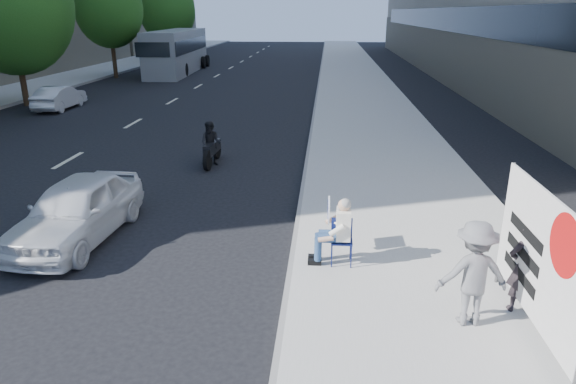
# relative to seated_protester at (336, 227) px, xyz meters

# --- Properties ---
(ground) EXTENTS (160.00, 160.00, 0.00)m
(ground) POSITION_rel_seated_protester_xyz_m (-2.29, -1.00, -0.87)
(ground) COLOR black
(ground) RESTS_ON ground
(near_sidewalk) EXTENTS (5.00, 120.00, 0.15)m
(near_sidewalk) POSITION_rel_seated_protester_xyz_m (1.71, 19.00, -0.80)
(near_sidewalk) COLOR #ABA7A0
(near_sidewalk) RESTS_ON ground
(tree_far_c) EXTENTS (6.00, 6.00, 8.47)m
(tree_far_c) POSITION_rel_seated_protester_xyz_m (-15.99, 17.00, 4.15)
(tree_far_c) COLOR #382616
(tree_far_c) RESTS_ON ground
(tree_far_d) EXTENTS (4.80, 4.80, 7.65)m
(tree_far_d) POSITION_rel_seated_protester_xyz_m (-15.99, 29.00, 4.01)
(tree_far_d) COLOR #382616
(tree_far_d) RESTS_ON ground
(tree_far_e) EXTENTS (5.40, 5.40, 7.89)m
(tree_far_e) POSITION_rel_seated_protester_xyz_m (-15.99, 43.00, 3.91)
(tree_far_e) COLOR #382616
(tree_far_e) RESTS_ON ground
(seated_protester) EXTENTS (0.83, 1.12, 1.31)m
(seated_protester) POSITION_rel_seated_protester_xyz_m (0.00, 0.00, 0.00)
(seated_protester) COLOR navy
(seated_protester) RESTS_ON near_sidewalk
(jogger) EXTENTS (1.13, 0.72, 1.67)m
(jogger) POSITION_rel_seated_protester_xyz_m (2.02, -1.85, 0.11)
(jogger) COLOR slate
(jogger) RESTS_ON near_sidewalk
(pedestrian_woman) EXTENTS (0.56, 0.38, 1.52)m
(pedestrian_woman) POSITION_rel_seated_protester_xyz_m (2.92, -1.46, 0.04)
(pedestrian_woman) COLOR black
(pedestrian_woman) RESTS_ON near_sidewalk
(protest_banner) EXTENTS (0.08, 3.06, 2.20)m
(protest_banner) POSITION_rel_seated_protester_xyz_m (2.82, -2.06, 0.53)
(protest_banner) COLOR #4C4C4C
(protest_banner) RESTS_ON near_sidewalk
(white_sedan_near) EXTENTS (1.85, 4.05, 1.35)m
(white_sedan_near) POSITION_rel_seated_protester_xyz_m (-5.52, 1.00, -0.20)
(white_sedan_near) COLOR white
(white_sedan_near) RESTS_ON ground
(white_sedan_mid) EXTENTS (1.30, 3.59, 1.18)m
(white_sedan_mid) POSITION_rel_seated_protester_xyz_m (-13.73, 16.19, -0.28)
(white_sedan_mid) COLOR silver
(white_sedan_mid) RESTS_ON ground
(motorcycle) EXTENTS (0.73, 2.05, 1.42)m
(motorcycle) POSITION_rel_seated_protester_xyz_m (-3.89, 6.87, -0.24)
(motorcycle) COLOR black
(motorcycle) RESTS_ON ground
(bus) EXTENTS (3.15, 12.16, 3.30)m
(bus) POSITION_rel_seated_protester_xyz_m (-12.34, 32.92, 0.76)
(bus) COLOR gray
(bus) RESTS_ON ground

